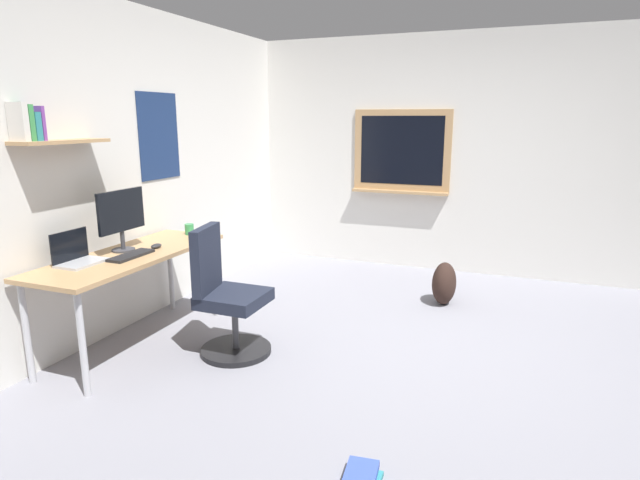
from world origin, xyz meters
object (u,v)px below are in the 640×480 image
Objects in this scene: monitor_primary at (121,216)px; keyboard at (131,255)px; desk at (132,262)px; computer_mouse at (156,246)px; office_chair at (226,300)px; coffee_mug at (189,229)px; laptop at (77,256)px; book_stack_on_floor at (362,478)px; backpack at (444,283)px.

monitor_primary reaches higher than keyboard.
computer_mouse is at bearing -20.28° from desk.
keyboard is at bearing 107.87° from office_chair.
laptop is at bearing 171.12° from coffee_mug.
keyboard is at bearing 67.87° from book_stack_on_floor.
book_stack_on_floor is at bearing -179.48° from backpack.
desk is 15.47× the size of computer_mouse.
monitor_primary is at bearing 66.70° from book_stack_on_floor.
office_chair is 1.06m from laptop.
desk is 1.69× the size of office_chair.
keyboard is 4.02× the size of coffee_mug.
book_stack_on_floor is at bearing -113.31° from desk.
desk is at bearing -113.03° from monitor_primary.
laptop is at bearing 173.16° from monitor_primary.
monitor_primary is 0.33m from keyboard.
office_chair is at bearing 52.90° from book_stack_on_floor.
keyboard is (0.28, -0.22, -0.04)m from laptop.
keyboard is at bearing -137.49° from desk.
laptop is 0.36m from keyboard.
office_chair is 1.74m from book_stack_on_floor.
keyboard is at bearing 180.00° from computer_mouse.
office_chair is 0.76m from keyboard.
monitor_primary is 4.46× the size of computer_mouse.
book_stack_on_floor is at bearing -127.89° from coffee_mug.
desk is at bearing 130.83° from backpack.
book_stack_on_floor is (-0.54, -2.22, -0.75)m from laptop.
desk is 5.19× the size of laptop.
office_chair is 2.37× the size of backpack.
backpack is at bearing -46.87° from keyboard.
laptop reaches higher than backpack.
book_stack_on_floor is (-2.68, -0.02, -0.17)m from backpack.
backpack is (1.58, -1.98, -0.54)m from computer_mouse.
coffee_mug is 0.23× the size of backpack.
desk is at bearing -21.53° from laptop.
coffee_mug is at bearing 5.65° from computer_mouse.
desk is 3.47× the size of monitor_primary.
backpack reaches higher than book_stack_on_floor.
desk is 2.76m from backpack.
monitor_primary is at bearing 128.92° from backpack.
office_chair is 9.13× the size of computer_mouse.
monitor_primary is 1.16× the size of backpack.
coffee_mug reaches higher than backpack.
office_chair is (0.13, -0.72, -0.25)m from desk.
computer_mouse is 2.59m from backpack.
laptop is at bearing 134.20° from backpack.
keyboard is at bearing -125.63° from monitor_primary.
computer_mouse is at bearing -46.58° from monitor_primary.
office_chair is 2.57× the size of keyboard.
backpack is at bearing -45.80° from laptop.
coffee_mug is at bearing -10.10° from monitor_primary.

